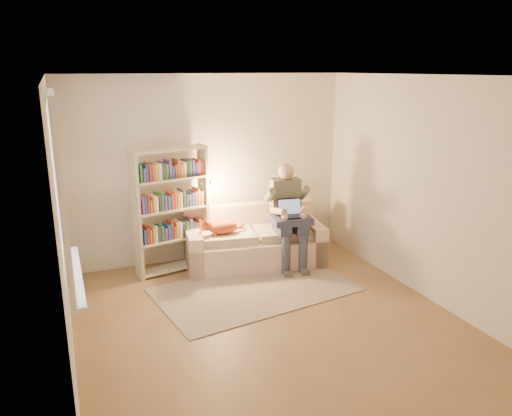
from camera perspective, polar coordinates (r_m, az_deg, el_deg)
name	(u,v)px	position (r m, az deg, el deg)	size (l,w,h in m)	color
floor	(272,325)	(5.51, 1.83, -13.25)	(4.50, 4.50, 0.00)	brown
ceiling	(274,76)	(4.82, 2.11, 14.89)	(4.00, 4.50, 0.02)	white
wall_left	(61,233)	(4.61, -21.42, -2.65)	(0.02, 4.50, 2.60)	silver
wall_right	(432,191)	(6.08, 19.48, 1.79)	(0.02, 4.50, 2.60)	silver
wall_back	(209,169)	(7.07, -5.44, 4.48)	(4.00, 0.02, 2.60)	silver
wall_front	(424,304)	(3.22, 18.64, -10.31)	(4.00, 0.02, 2.60)	silver
window	(66,218)	(4.78, -20.93, -1.03)	(0.12, 1.52, 1.69)	white
sofa	(253,243)	(7.03, -0.29, -4.06)	(2.00, 1.12, 0.80)	beige
person	(288,210)	(6.85, 3.65, -0.23)	(0.48, 0.69, 1.42)	#686B57
cat	(223,227)	(6.73, -3.85, -2.19)	(0.60, 0.26, 0.22)	#CF5628
blanket	(291,219)	(6.75, 3.98, -1.30)	(0.52, 0.42, 0.09)	#2A2F4A
laptop	(291,212)	(6.73, 3.97, -0.44)	(0.38, 0.32, 0.30)	black
bookshelf	(171,204)	(6.68, -9.64, 0.42)	(1.15, 0.46, 1.69)	beige
rug	(255,289)	(6.30, -0.06, -9.28)	(2.40, 1.42, 0.01)	gray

